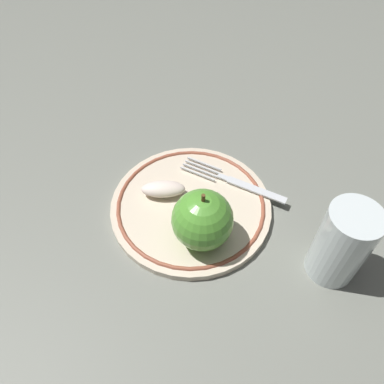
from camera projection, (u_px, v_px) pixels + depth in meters
ground_plane at (198, 211)px, 0.56m from camera, size 2.00×2.00×0.00m
plate at (192, 203)px, 0.56m from camera, size 0.24×0.24×0.01m
apple_red_whole at (202, 220)px, 0.49m from camera, size 0.08×0.08×0.09m
apple_slice_front at (164, 188)px, 0.56m from camera, size 0.05×0.07×0.02m
fork at (236, 182)px, 0.58m from camera, size 0.03×0.17×0.00m
drinking_glass at (342, 244)px, 0.46m from camera, size 0.06×0.06×0.12m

